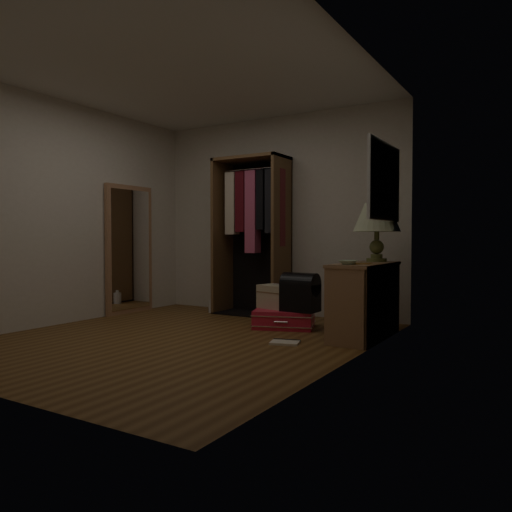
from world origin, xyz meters
name	(u,v)px	position (x,y,z in m)	size (l,w,h in m)	color
ground	(181,339)	(0.00, 0.00, 0.00)	(4.00, 4.00, 0.00)	brown
room_walls	(189,187)	(0.08, 0.04, 1.50)	(3.52, 4.02, 2.60)	beige
console_bookshelf	(365,298)	(1.54, 1.04, 0.39)	(0.42, 1.12, 0.75)	#8E6545
open_wardrobe	(254,221)	(-0.23, 1.77, 1.22)	(0.96, 0.50, 2.05)	brown
floor_mirror	(129,249)	(-1.70, 1.00, 0.85)	(0.06, 0.80, 1.70)	#A3714F
pink_suitcase	(284,319)	(0.58, 1.08, 0.10)	(0.79, 0.67, 0.20)	red
train_case	(276,296)	(0.46, 1.13, 0.34)	(0.45, 0.36, 0.28)	tan
black_bag	(300,291)	(0.80, 1.06, 0.42)	(0.40, 0.27, 0.42)	black
table_lamp	(377,219)	(1.54, 1.37, 1.20)	(0.65, 0.65, 0.62)	#4F572A
brass_tray	(359,263)	(1.54, 0.83, 0.76)	(0.28, 0.28, 0.01)	#B68946
ceramic_bowl	(348,262)	(1.49, 0.66, 0.77)	(0.17, 0.17, 0.04)	#B0D3B2
white_jug	(213,306)	(-0.77, 1.60, 0.09)	(0.14, 0.14, 0.20)	silver
floor_book	(285,342)	(0.99, 0.36, 0.01)	(0.31, 0.28, 0.02)	beige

